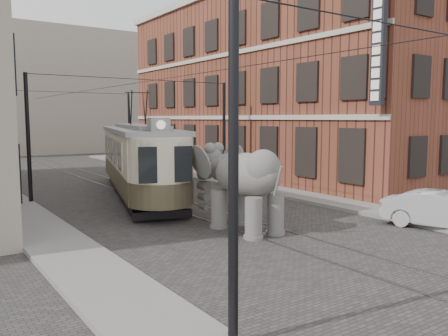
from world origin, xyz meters
TOP-DOWN VIEW (x-y plane):
  - ground at (0.00, 0.00)m, footprint 120.00×120.00m
  - tram_rails at (0.00, 0.00)m, footprint 1.54×80.00m
  - sidewalk_right at (6.00, 0.00)m, footprint 2.00×60.00m
  - sidewalk_left at (-6.50, 0.00)m, footprint 2.00×60.00m
  - brick_building at (11.00, 9.00)m, footprint 8.00×26.00m
  - distant_block at (0.00, 40.00)m, footprint 28.00×10.00m
  - catenary at (-0.20, 5.00)m, footprint 11.00×30.20m
  - tram at (-0.37, 5.63)m, footprint 6.41×13.58m
  - elephant at (-0.46, -3.63)m, footprint 2.94×5.11m
  - parked_car at (5.52, -7.34)m, footprint 2.65×4.31m

SIDE VIEW (x-z plane):
  - ground at x=0.00m, z-range 0.00..0.00m
  - tram_rails at x=0.00m, z-range 0.00..0.02m
  - sidewalk_right at x=6.00m, z-range 0.00..0.15m
  - sidewalk_left at x=-6.50m, z-range 0.00..0.15m
  - parked_car at x=5.52m, z-range 0.00..1.34m
  - elephant at x=-0.46m, z-range 0.00..3.07m
  - tram at x=-0.37m, z-range 0.00..5.30m
  - catenary at x=-0.20m, z-range 0.00..6.00m
  - brick_building at x=11.00m, z-range 0.00..12.00m
  - distant_block at x=0.00m, z-range 0.00..14.00m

